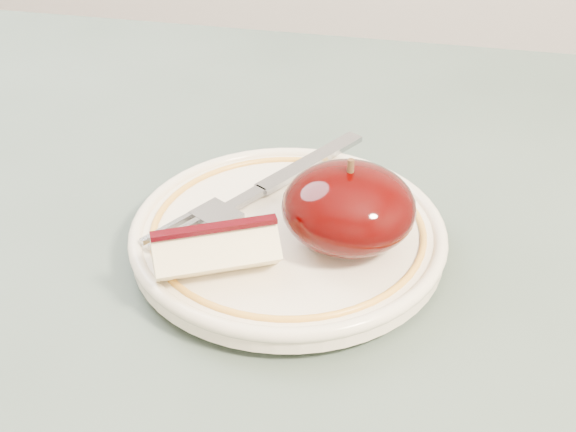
# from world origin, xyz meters

# --- Properties ---
(plate) EXTENTS (0.20, 0.20, 0.02)m
(plate) POSITION_xyz_m (0.01, 0.09, 0.76)
(plate) COLOR beige
(plate) RESTS_ON table
(apple_half) EXTENTS (0.08, 0.08, 0.06)m
(apple_half) POSITION_xyz_m (0.05, 0.09, 0.79)
(apple_half) COLOR black
(apple_half) RESTS_ON plate
(apple_wedge) EXTENTS (0.08, 0.06, 0.03)m
(apple_wedge) POSITION_xyz_m (-0.02, 0.04, 0.78)
(apple_wedge) COLOR beige
(apple_wedge) RESTS_ON plate
(fork) EXTENTS (0.11, 0.17, 0.00)m
(fork) POSITION_xyz_m (-0.01, 0.12, 0.77)
(fork) COLOR gray
(fork) RESTS_ON plate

